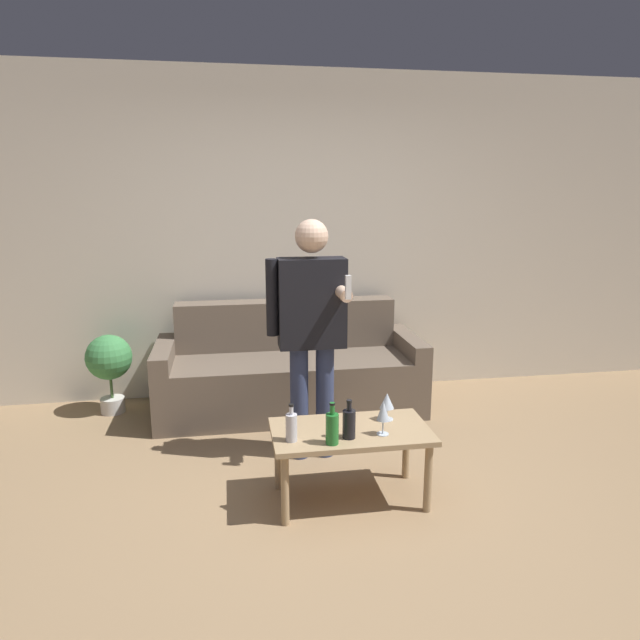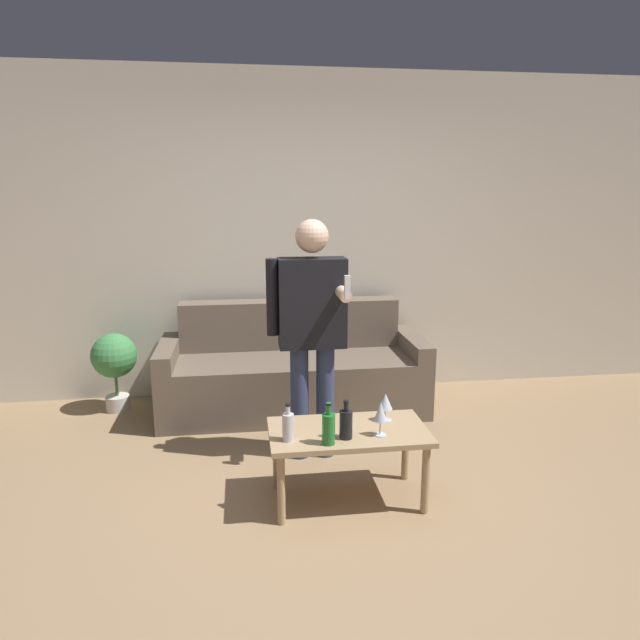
{
  "view_description": "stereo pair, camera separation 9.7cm",
  "coord_description": "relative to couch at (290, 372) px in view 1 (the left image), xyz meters",
  "views": [
    {
      "loc": [
        -0.56,
        -2.56,
        1.75
      ],
      "look_at": [
        0.01,
        0.85,
        0.95
      ],
      "focal_mm": 32.0,
      "sensor_mm": 36.0,
      "label": 1
    },
    {
      "loc": [
        -0.46,
        -2.58,
        1.75
      ],
      "look_at": [
        0.01,
        0.85,
        0.95
      ],
      "focal_mm": 32.0,
      "sensor_mm": 36.0,
      "label": 2
    }
  ],
  "objects": [
    {
      "name": "wall_back",
      "position": [
        0.08,
        0.46,
        1.04
      ],
      "size": [
        8.0,
        0.06,
        2.7
      ],
      "color": "beige",
      "rests_on": "ground_plane"
    },
    {
      "name": "bottle_orange",
      "position": [
        -0.16,
        -1.56,
        0.21
      ],
      "size": [
        0.06,
        0.06,
        0.21
      ],
      "color": "silver",
      "rests_on": "coffee_table"
    },
    {
      "name": "ground_plane",
      "position": [
        0.08,
        -1.81,
        -0.31
      ],
      "size": [
        16.0,
        16.0,
        0.0
      ],
      "primitive_type": "plane",
      "color": "#997A56"
    },
    {
      "name": "potted_plant",
      "position": [
        -1.41,
        0.13,
        0.12
      ],
      "size": [
        0.36,
        0.36,
        0.64
      ],
      "color": "silver",
      "rests_on": "ground_plane"
    },
    {
      "name": "coffee_table",
      "position": [
        0.18,
        -1.47,
        0.07
      ],
      "size": [
        0.89,
        0.49,
        0.43
      ],
      "color": "tan",
      "rests_on": "ground_plane"
    },
    {
      "name": "person_standing_front",
      "position": [
        0.05,
        -0.88,
        0.61
      ],
      "size": [
        0.5,
        0.41,
        1.57
      ],
      "color": "navy",
      "rests_on": "ground_plane"
    },
    {
      "name": "wine_glass_near",
      "position": [
        0.42,
        -1.37,
        0.24
      ],
      "size": [
        0.08,
        0.08,
        0.16
      ],
      "color": "silver",
      "rests_on": "coffee_table"
    },
    {
      "name": "bottle_dark",
      "position": [
        0.15,
        -1.58,
        0.21
      ],
      "size": [
        0.07,
        0.07,
        0.22
      ],
      "color": "black",
      "rests_on": "coffee_table"
    },
    {
      "name": "wine_glass_far",
      "position": [
        0.34,
        -1.56,
        0.26
      ],
      "size": [
        0.07,
        0.07,
        0.19
      ],
      "color": "silver",
      "rests_on": "coffee_table"
    },
    {
      "name": "couch",
      "position": [
        0.0,
        0.0,
        0.0
      ],
      "size": [
        2.08,
        0.8,
        0.85
      ],
      "color": "#6B5B4C",
      "rests_on": "ground_plane"
    },
    {
      "name": "bottle_green",
      "position": [
        0.04,
        -1.63,
        0.22
      ],
      "size": [
        0.07,
        0.07,
        0.23
      ],
      "color": "#23752D",
      "rests_on": "coffee_table"
    }
  ]
}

